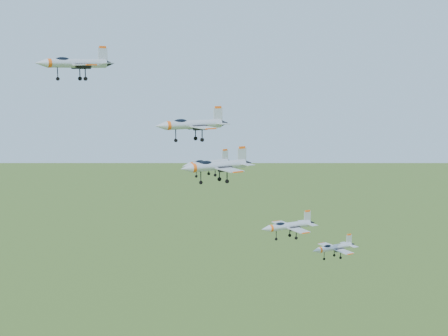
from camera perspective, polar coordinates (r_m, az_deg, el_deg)
jet_lead at (r=108.68m, az=-13.49°, el=9.31°), size 13.93×11.51×3.72m
jet_left_high at (r=98.58m, az=-2.97°, el=4.01°), size 12.96×10.83×3.47m
jet_right_high at (r=83.12m, az=-0.70°, el=0.21°), size 11.12×9.25×2.97m
jet_left_low at (r=120.02m, az=-1.55°, el=0.40°), size 11.86×9.72×3.18m
jet_right_low at (r=110.36m, az=5.88°, el=-5.28°), size 11.26×9.44×3.02m
jet_trail at (r=123.91m, az=9.99°, el=-7.17°), size 10.57×8.82×2.83m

